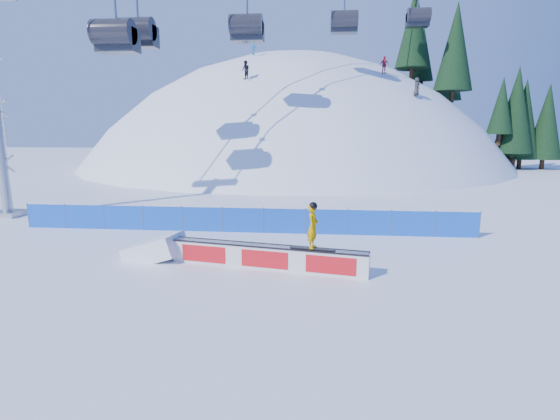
# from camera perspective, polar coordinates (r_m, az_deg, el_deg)

# --- Properties ---
(ground) EXTENTS (160.00, 160.00, 0.00)m
(ground) POSITION_cam_1_polar(r_m,az_deg,el_deg) (16.99, -7.57, -6.57)
(ground) COLOR white
(ground) RESTS_ON ground
(snow_hill) EXTENTS (64.00, 64.00, 64.00)m
(snow_hill) POSITION_cam_1_polar(r_m,az_deg,el_deg) (62.33, 1.69, -10.71)
(snow_hill) COLOR silver
(snow_hill) RESTS_ON ground
(treeline) EXTENTS (17.21, 13.06, 21.36)m
(treeline) POSITION_cam_1_polar(r_m,az_deg,el_deg) (59.63, 23.09, 15.85)
(treeline) COLOR #342114
(treeline) RESTS_ON ground
(safety_fence) EXTENTS (22.05, 0.05, 1.30)m
(safety_fence) POSITION_cam_1_polar(r_m,az_deg,el_deg) (21.09, -4.87, -1.34)
(safety_fence) COLOR blue
(safety_fence) RESTS_ON ground
(rail_box) EXTENTS (7.29, 1.87, 0.88)m
(rail_box) POSITION_cam_1_polar(r_m,az_deg,el_deg) (15.85, -1.78, -6.14)
(rail_box) COLOR silver
(rail_box) RESTS_ON ground
(snow_ramp) EXTENTS (2.52, 1.83, 1.43)m
(snow_ramp) POSITION_cam_1_polar(r_m,az_deg,el_deg) (17.87, -15.94, -6.02)
(snow_ramp) COLOR white
(snow_ramp) RESTS_ON ground
(snowboarder) EXTENTS (1.61, 0.64, 1.66)m
(snowboarder) POSITION_cam_1_polar(r_m,az_deg,el_deg) (15.09, 4.32, -2.09)
(snowboarder) COLOR black
(snowboarder) RESTS_ON rail_box
(distant_skiers) EXTENTS (17.21, 8.78, 6.36)m
(distant_skiers) POSITION_cam_1_polar(r_m,az_deg,el_deg) (45.73, 4.07, 18.50)
(distant_skiers) COLOR black
(distant_skiers) RESTS_ON ground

